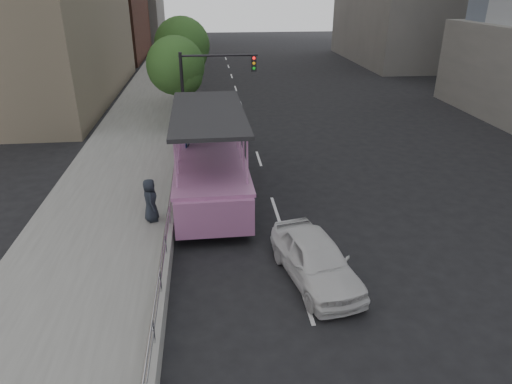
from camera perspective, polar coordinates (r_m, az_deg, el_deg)
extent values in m
plane|color=black|center=(15.28, 0.92, -9.05)|extent=(160.00, 160.00, 0.00)
cube|color=gray|center=(24.45, -15.61, 3.77)|extent=(5.50, 80.00, 0.30)
cube|color=#989893|center=(16.72, -10.64, -4.39)|extent=(0.24, 30.00, 0.36)
cylinder|color=silver|center=(11.49, -12.73, -16.58)|extent=(0.07, 0.07, 0.70)
cylinder|color=silver|center=(13.05, -11.90, -10.82)|extent=(0.07, 0.07, 0.70)
cylinder|color=silver|center=(14.73, -11.27, -6.33)|extent=(0.07, 0.07, 0.70)
cylinder|color=silver|center=(16.47, -10.78, -2.78)|extent=(0.07, 0.07, 0.70)
cylinder|color=silver|center=(18.27, -10.39, 0.09)|extent=(0.07, 0.07, 0.70)
cylinder|color=silver|center=(20.11, -10.07, 2.44)|extent=(0.07, 0.07, 0.70)
cylinder|color=silver|center=(21.97, -9.80, 4.39)|extent=(0.07, 0.07, 0.70)
cylinder|color=silver|center=(23.86, -9.58, 6.03)|extent=(0.07, 0.07, 0.70)
cylinder|color=silver|center=(25.76, -9.38, 7.44)|extent=(0.07, 0.07, 0.70)
cylinder|color=silver|center=(16.47, -10.78, -2.78)|extent=(0.06, 22.00, 0.06)
cylinder|color=silver|center=(16.33, -10.87, -1.75)|extent=(0.06, 22.00, 0.06)
cylinder|color=black|center=(17.29, -9.31, -3.21)|extent=(0.40, 1.00, 0.99)
cylinder|color=black|center=(17.33, -1.30, -2.79)|extent=(0.40, 1.00, 0.99)
cylinder|color=black|center=(20.06, -9.10, 0.86)|extent=(0.40, 1.00, 0.99)
cylinder|color=black|center=(20.10, -2.21, 1.22)|extent=(0.40, 1.00, 0.99)
cylinder|color=black|center=(22.92, -8.95, 3.93)|extent=(0.40, 1.00, 0.99)
cylinder|color=black|center=(22.95, -2.90, 4.24)|extent=(0.40, 1.00, 0.99)
cube|color=#C07AB1|center=(20.01, -5.75, 2.95)|extent=(2.89, 9.05, 1.37)
cube|color=#C07AB1|center=(24.91, -6.18, 7.97)|extent=(2.73, 2.38, 1.72)
cylinder|color=#C07AB1|center=(25.72, -6.27, 9.26)|extent=(2.59, 0.81, 2.58)
cube|color=#A76196|center=(15.76, -5.19, -3.26)|extent=(2.75, 0.43, 1.37)
cube|color=#A76196|center=(19.75, -5.84, 4.98)|extent=(3.02, 9.39, 0.13)
cube|color=#252527|center=(18.78, -6.04, 9.85)|extent=(3.02, 7.30, 0.15)
cube|color=#8D9CA6|center=(22.75, -6.18, 9.38)|extent=(2.53, 0.26, 1.15)
cube|color=#C07AB1|center=(23.31, -6.18, 8.91)|extent=(2.43, 1.14, 0.55)
imported|color=silver|center=(14.31, 7.46, -8.31)|extent=(2.56, 4.59, 1.48)
imported|color=#212731|center=(17.39, -13.07, -1.00)|extent=(0.67, 0.90, 1.67)
cylinder|color=black|center=(20.66, -8.41, 3.86)|extent=(0.08, 0.08, 2.49)
cube|color=navy|center=(20.31, -8.59, 6.62)|extent=(0.16, 0.61, 0.90)
cube|color=silver|center=(20.31, -8.51, 6.63)|extent=(0.10, 0.39, 0.55)
cylinder|color=black|center=(25.82, -9.09, 11.16)|extent=(0.18, 0.18, 5.20)
cylinder|color=black|center=(25.37, -4.75, 16.65)|extent=(4.20, 0.12, 0.12)
cube|color=black|center=(25.56, -0.29, 15.77)|extent=(0.28, 0.22, 0.85)
sphere|color=red|center=(25.38, -0.26, 16.40)|extent=(0.16, 0.16, 0.16)
cylinder|color=#3B2B1A|center=(29.50, -9.69, 10.66)|extent=(0.22, 0.22, 3.08)
sphere|color=#2F5421|center=(29.02, -10.03, 15.30)|extent=(3.52, 3.52, 3.52)
sphere|color=#2F5421|center=(28.80, -9.17, 14.17)|extent=(2.42, 2.42, 2.42)
cylinder|color=#3B2B1A|center=(35.30, -8.93, 13.30)|extent=(0.22, 0.22, 3.47)
sphere|color=#2F5421|center=(34.88, -9.23, 17.70)|extent=(3.97, 3.97, 3.97)
sphere|color=#2F5421|center=(34.65, -8.49, 16.66)|extent=(2.73, 2.73, 2.73)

